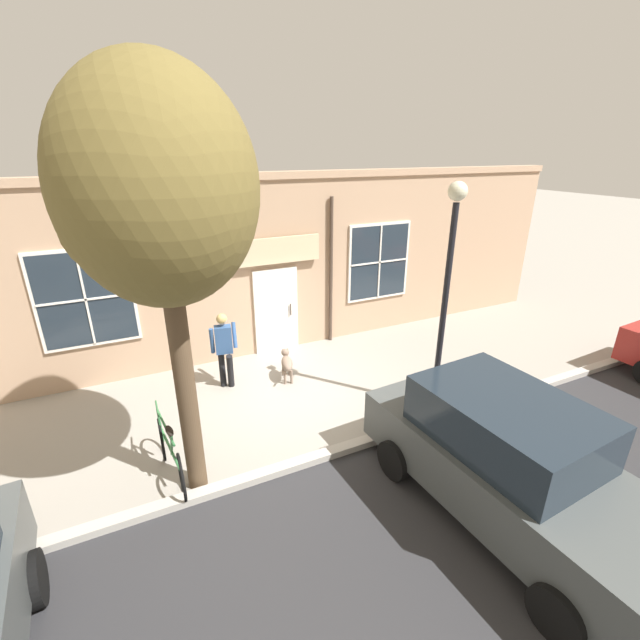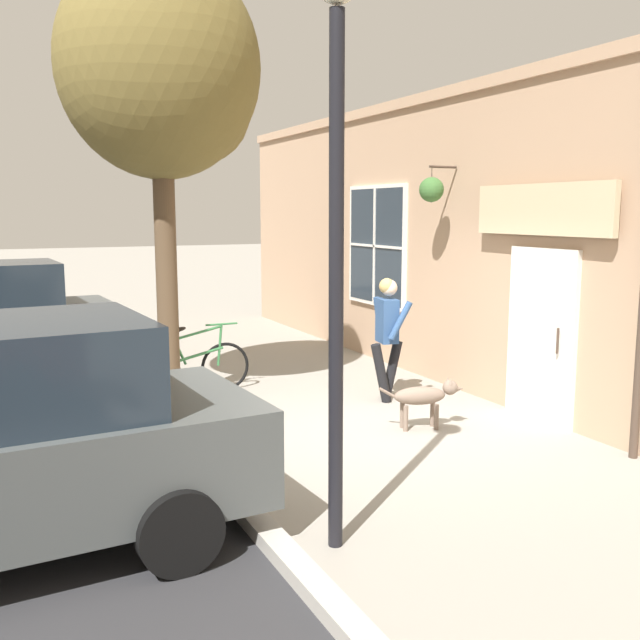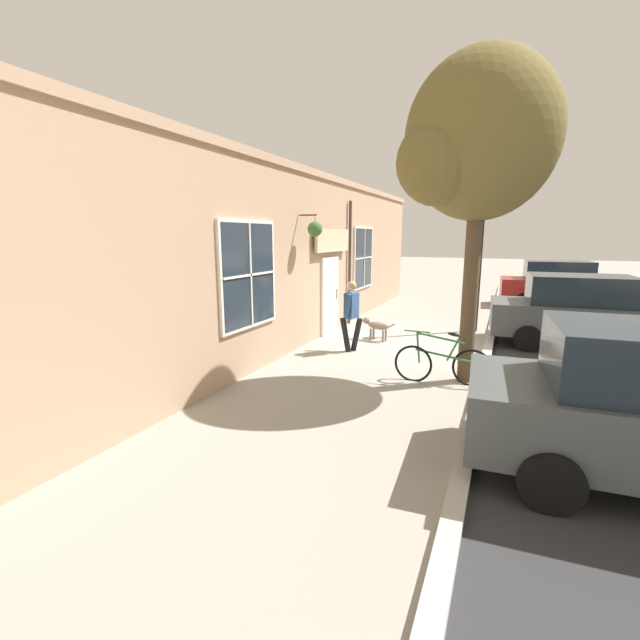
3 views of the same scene
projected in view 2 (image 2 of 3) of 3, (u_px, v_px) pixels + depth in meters
name	position (u px, v px, depth m)	size (l,w,h in m)	color
ground_plane	(361.00, 431.00, 8.27)	(90.00, 90.00, 0.00)	gray
storefront_facade	(526.00, 242.00, 8.93)	(0.95, 18.00, 4.25)	tan
pedestrian_walking	(387.00, 328.00, 9.47)	(0.55, 0.61, 1.66)	black
dog_on_leash	(425.00, 396.00, 8.32)	(1.00, 0.39, 0.60)	#7F6B5B
street_tree_by_curb	(166.00, 76.00, 8.95)	(2.58, 2.31, 5.71)	brown
leaning_bicycle	(192.00, 368.00, 9.87)	(1.73, 0.21, 1.00)	black
street_lamp	(337.00, 169.00, 5.03)	(0.32, 0.32, 4.25)	black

